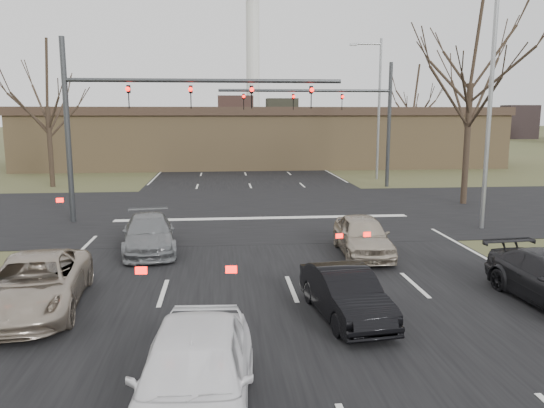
{
  "coord_description": "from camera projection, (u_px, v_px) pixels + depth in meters",
  "views": [
    {
      "loc": [
        -1.87,
        -10.89,
        4.81
      ],
      "look_at": [
        -0.32,
        5.36,
        2.0
      ],
      "focal_mm": 35.0,
      "sensor_mm": 36.0,
      "label": 1
    }
  ],
  "objects": [
    {
      "name": "ground",
      "position": [
        310.0,
        334.0,
        11.67
      ],
      "size": [
        360.0,
        360.0,
        0.0
      ],
      "primitive_type": "plane",
      "color": "#414826",
      "rests_on": "ground"
    },
    {
      "name": "road_main",
      "position": [
        235.0,
        149.0,
        70.53
      ],
      "size": [
        14.0,
        300.0,
        0.02
      ],
      "primitive_type": "cube",
      "color": "black",
      "rests_on": "ground"
    },
    {
      "name": "road_cross",
      "position": [
        260.0,
        210.0,
        26.39
      ],
      "size": [
        200.0,
        14.0,
        0.02
      ],
      "primitive_type": "cube",
      "color": "black",
      "rests_on": "ground"
    },
    {
      "name": "building",
      "position": [
        263.0,
        136.0,
        48.68
      ],
      "size": [
        42.4,
        10.4,
        5.3
      ],
      "color": "#8F744D",
      "rests_on": "ground"
    },
    {
      "name": "mast_arm_near",
      "position": [
        143.0,
        107.0,
        23.07
      ],
      "size": [
        12.12,
        0.24,
        8.0
      ],
      "color": "#383A3D",
      "rests_on": "ground"
    },
    {
      "name": "mast_arm_far",
      "position": [
        347.0,
        110.0,
        33.96
      ],
      "size": [
        11.12,
        0.24,
        8.0
      ],
      "color": "#383A3D",
      "rests_on": "ground"
    },
    {
      "name": "streetlight_right_near",
      "position": [
        486.0,
        93.0,
        21.36
      ],
      "size": [
        2.34,
        0.25,
        10.0
      ],
      "color": "gray",
      "rests_on": "ground"
    },
    {
      "name": "streetlight_right_far",
      "position": [
        377.0,
        102.0,
        38.08
      ],
      "size": [
        2.34,
        0.25,
        10.0
      ],
      "color": "gray",
      "rests_on": "ground"
    },
    {
      "name": "tree_right_near",
      "position": [
        474.0,
        31.0,
        26.89
      ],
      "size": [
        6.9,
        6.9,
        11.5
      ],
      "color": "black",
      "rests_on": "ground"
    },
    {
      "name": "tree_left_far",
      "position": [
        45.0,
        73.0,
        33.73
      ],
      "size": [
        5.7,
        5.7,
        9.5
      ],
      "color": "black",
      "rests_on": "ground"
    },
    {
      "name": "tree_right_far",
      "position": [
        414.0,
        88.0,
        46.23
      ],
      "size": [
        5.4,
        5.4,
        9.0
      ],
      "color": "black",
      "rests_on": "ground"
    },
    {
      "name": "car_silver_suv",
      "position": [
        34.0,
        284.0,
        12.99
      ],
      "size": [
        2.69,
        5.03,
        1.34
      ],
      "primitive_type": "imported",
      "rotation": [
        0.0,
        0.0,
        0.1
      ],
      "color": "#A69886",
      "rests_on": "ground"
    },
    {
      "name": "car_white_sedan",
      "position": [
        194.0,
        376.0,
        8.22
      ],
      "size": [
        2.11,
        4.69,
        1.56
      ],
      "primitive_type": "imported",
      "rotation": [
        0.0,
        0.0,
        -0.06
      ],
      "color": "white",
      "rests_on": "ground"
    },
    {
      "name": "car_black_hatch",
      "position": [
        346.0,
        294.0,
        12.52
      ],
      "size": [
        1.73,
        3.76,
        1.19
      ],
      "primitive_type": "imported",
      "rotation": [
        0.0,
        0.0,
        0.13
      ],
      "color": "black",
      "rests_on": "ground"
    },
    {
      "name": "car_grey_ahead",
      "position": [
        149.0,
        234.0,
        18.59
      ],
      "size": [
        2.32,
        4.52,
        1.26
      ],
      "primitive_type": "imported",
      "rotation": [
        0.0,
        0.0,
        0.13
      ],
      "color": "slate",
      "rests_on": "ground"
    },
    {
      "name": "car_silver_ahead",
      "position": [
        363.0,
        236.0,
        18.08
      ],
      "size": [
        1.78,
        4.05,
        1.36
      ],
      "primitive_type": "imported",
      "rotation": [
        0.0,
        0.0,
        -0.05
      ],
      "color": "#B3A691",
      "rests_on": "ground"
    }
  ]
}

